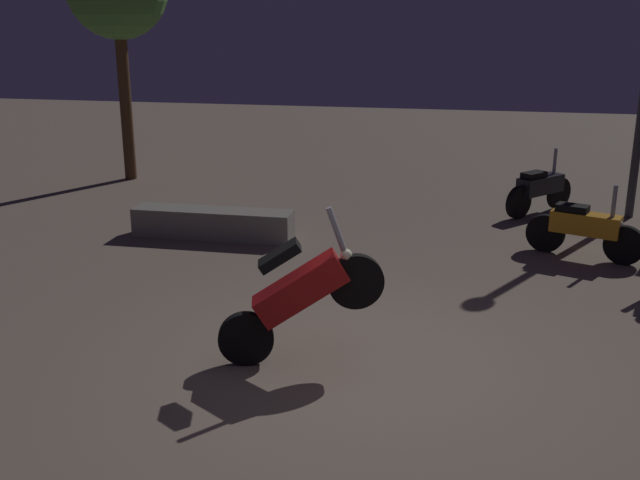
{
  "coord_description": "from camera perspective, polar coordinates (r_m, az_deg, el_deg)",
  "views": [
    {
      "loc": [
        0.98,
        -6.9,
        3.47
      ],
      "look_at": [
        -0.56,
        0.93,
        1.0
      ],
      "focal_mm": 42.56,
      "sensor_mm": 36.0,
      "label": 1
    }
  ],
  "objects": [
    {
      "name": "planter_wall_low",
      "position": [
        11.92,
        -8.05,
        1.24
      ],
      "size": [
        2.51,
        0.5,
        0.45
      ],
      "color": "gray",
      "rests_on": "ground_plane"
    },
    {
      "name": "motorcycle_orange_parked_left",
      "position": [
        11.42,
        19.27,
        0.83
      ],
      "size": [
        1.59,
        0.68,
        1.11
      ],
      "rotation": [
        0.0,
        0.0,
        5.92
      ],
      "color": "black",
      "rests_on": "ground_plane"
    },
    {
      "name": "motorcycle_red_foreground",
      "position": [
        7.51,
        -1.51,
        -4.08
      ],
      "size": [
        1.63,
        0.54,
        1.63
      ],
      "rotation": [
        0.0,
        0.0,
        0.26
      ],
      "color": "black",
      "rests_on": "ground_plane"
    },
    {
      "name": "motorcycle_black_parked_right",
      "position": [
        13.68,
        16.2,
        3.72
      ],
      "size": [
        1.18,
        1.3,
        1.11
      ],
      "rotation": [
        0.0,
        0.0,
        0.84
      ],
      "color": "black",
      "rests_on": "ground_plane"
    },
    {
      "name": "ground_plane",
      "position": [
        7.79,
        2.77,
        -9.28
      ],
      "size": [
        40.0,
        40.0,
        0.0
      ],
      "primitive_type": "plane",
      "color": "#756656"
    }
  ]
}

